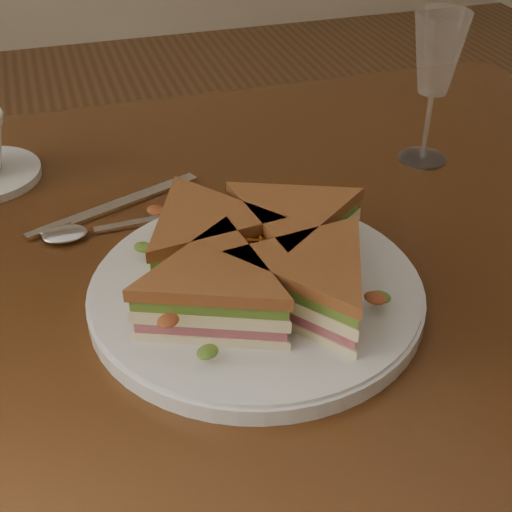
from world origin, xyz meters
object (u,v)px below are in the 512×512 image
Objects in this scene: plate at (256,293)px; wine_glass at (437,57)px; knife at (110,208)px; sandwich_wedges at (256,261)px; table at (193,322)px; spoon at (87,231)px.

plate is 1.68× the size of wine_glass.
knife is 1.11× the size of wine_glass.
sandwich_wedges reaches higher than knife.
table is 6.50× the size of wine_glass.
table is 6.52× the size of spoon.
knife is at bearing 118.01° from plate.
knife is (-0.07, 0.10, 0.10)m from table.
table is 0.42m from wine_glass.
plate is at bearing -144.00° from wine_glass.
sandwich_wedges reaches higher than table.
spoon is 1.00× the size of wine_glass.
knife is at bearing 118.01° from sandwich_wedges.
knife is 0.42m from wine_glass.
sandwich_wedges is 1.68× the size of spoon.
table is 5.86× the size of knife.
knife is at bearing 122.96° from table.
plate is at bearing -83.57° from knife.
wine_glass reaches higher than table.
sandwich_wedges is 1.51× the size of knife.
table is at bearing -34.13° from spoon.
sandwich_wedges is at bearing -144.00° from wine_glass.
plate is 0.04m from sandwich_wedges.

